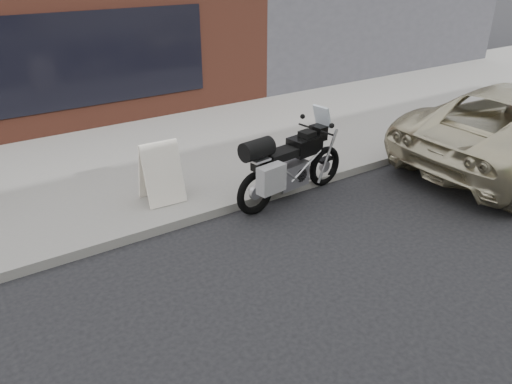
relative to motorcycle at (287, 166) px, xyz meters
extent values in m
cube|color=gray|center=(-1.85, 3.15, -0.57)|extent=(44.00, 6.00, 0.15)
torus|color=black|center=(-0.66, -0.07, -0.29)|extent=(0.74, 0.22, 0.73)
torus|color=black|center=(0.97, 0.16, -0.29)|extent=(0.74, 0.22, 0.73)
cube|color=#B7B7BC|center=(0.10, 0.04, -0.19)|extent=(0.64, 0.41, 0.42)
cube|color=black|center=(0.42, 0.08, 0.25)|extent=(0.59, 0.42, 0.29)
cube|color=black|center=(-0.12, 0.01, 0.23)|extent=(0.64, 0.39, 0.13)
cube|color=black|center=(-0.50, -0.04, 0.14)|extent=(0.36, 0.28, 0.15)
cube|color=black|center=(0.75, 0.13, 0.39)|extent=(0.23, 0.29, 0.24)
cube|color=silver|center=(0.83, 0.14, 0.67)|extent=(0.20, 0.35, 0.37)
cylinder|color=black|center=(0.67, 0.12, 0.47)|extent=(0.14, 0.77, 0.03)
cube|color=#B7B7BC|center=(-0.63, -0.06, 0.29)|extent=(0.35, 0.37, 0.03)
cube|color=gray|center=(-0.55, -0.34, 0.03)|extent=(0.48, 0.26, 0.44)
cylinder|color=black|center=(-0.63, -0.06, 0.45)|extent=(0.56, 0.38, 0.31)
cylinder|color=#B7B7BC|center=(-0.36, 0.15, -0.27)|extent=(0.61, 0.17, 0.21)
cube|color=white|center=(-1.82, 0.82, 0.00)|extent=(0.63, 0.33, 0.99)
cube|color=white|center=(-1.81, 1.08, 0.00)|extent=(0.63, 0.33, 0.99)
camera|label=1|loc=(-4.58, -6.01, 3.21)|focal=35.00mm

